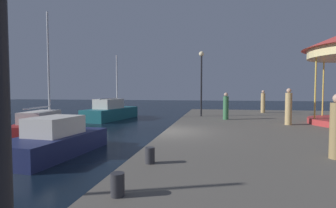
{
  "coord_description": "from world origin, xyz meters",
  "views": [
    {
      "loc": [
        2.22,
        -11.16,
        2.59
      ],
      "look_at": [
        -0.77,
        5.12,
        1.75
      ],
      "focal_mm": 27.28,
      "sensor_mm": 36.0,
      "label": 1
    }
  ],
  "objects_px": {
    "lamp_post_mid_promenade": "(201,72)",
    "person_far_corner": "(289,108)",
    "motorboat_navy": "(55,141)",
    "sailboat_red": "(45,124)",
    "bollard_south": "(150,155)",
    "bollard_north": "(118,185)",
    "sailboat_teal": "(111,112)",
    "person_mid_promenade": "(263,102)",
    "person_by_the_water": "(226,107)"
  },
  "relations": [
    {
      "from": "motorboat_navy",
      "to": "person_mid_promenade",
      "type": "relative_size",
      "value": 2.63
    },
    {
      "from": "sailboat_teal",
      "to": "person_by_the_water",
      "type": "height_order",
      "value": "sailboat_teal"
    },
    {
      "from": "bollard_south",
      "to": "person_mid_promenade",
      "type": "distance_m",
      "value": 17.02
    },
    {
      "from": "sailboat_red",
      "to": "motorboat_navy",
      "type": "bearing_deg",
      "value": -50.78
    },
    {
      "from": "bollard_south",
      "to": "person_by_the_water",
      "type": "relative_size",
      "value": 0.24
    },
    {
      "from": "motorboat_navy",
      "to": "bollard_south",
      "type": "distance_m",
      "value": 5.82
    },
    {
      "from": "lamp_post_mid_promenade",
      "to": "bollard_south",
      "type": "bearing_deg",
      "value": -92.95
    },
    {
      "from": "lamp_post_mid_promenade",
      "to": "motorboat_navy",
      "type": "bearing_deg",
      "value": -121.37
    },
    {
      "from": "motorboat_navy",
      "to": "bollard_south",
      "type": "xyz_separation_m",
      "value": [
        4.82,
        -3.22,
        0.42
      ]
    },
    {
      "from": "bollard_north",
      "to": "motorboat_navy",
      "type": "bearing_deg",
      "value": 132.32
    },
    {
      "from": "lamp_post_mid_promenade",
      "to": "person_mid_promenade",
      "type": "distance_m",
      "value": 6.65
    },
    {
      "from": "motorboat_navy",
      "to": "bollard_south",
      "type": "bearing_deg",
      "value": -33.74
    },
    {
      "from": "motorboat_navy",
      "to": "person_far_corner",
      "type": "relative_size",
      "value": 2.52
    },
    {
      "from": "bollard_south",
      "to": "bollard_north",
      "type": "height_order",
      "value": "same"
    },
    {
      "from": "motorboat_navy",
      "to": "person_mid_promenade",
      "type": "distance_m",
      "value": 16.54
    },
    {
      "from": "lamp_post_mid_promenade",
      "to": "person_far_corner",
      "type": "distance_m",
      "value": 6.51
    },
    {
      "from": "sailboat_teal",
      "to": "bollard_south",
      "type": "distance_m",
      "value": 17.67
    },
    {
      "from": "bollard_north",
      "to": "person_far_corner",
      "type": "bearing_deg",
      "value": 62.16
    },
    {
      "from": "person_mid_promenade",
      "to": "motorboat_navy",
      "type": "bearing_deg",
      "value": -128.78
    },
    {
      "from": "bollard_north",
      "to": "person_mid_promenade",
      "type": "height_order",
      "value": "person_mid_promenade"
    },
    {
      "from": "motorboat_navy",
      "to": "lamp_post_mid_promenade",
      "type": "xyz_separation_m",
      "value": [
        5.45,
        8.94,
        3.33
      ]
    },
    {
      "from": "bollard_north",
      "to": "sailboat_teal",
      "type": "bearing_deg",
      "value": 113.36
    },
    {
      "from": "sailboat_red",
      "to": "person_by_the_water",
      "type": "xyz_separation_m",
      "value": [
        11.1,
        2.22,
        1.04
      ]
    },
    {
      "from": "person_mid_promenade",
      "to": "bollard_north",
      "type": "bearing_deg",
      "value": -107.07
    },
    {
      "from": "person_by_the_water",
      "to": "bollard_north",
      "type": "bearing_deg",
      "value": -100.61
    },
    {
      "from": "sailboat_red",
      "to": "bollard_south",
      "type": "xyz_separation_m",
      "value": [
        8.84,
        -8.14,
        0.45
      ]
    },
    {
      "from": "sailboat_red",
      "to": "bollard_north",
      "type": "height_order",
      "value": "sailboat_red"
    },
    {
      "from": "motorboat_navy",
      "to": "sailboat_red",
      "type": "distance_m",
      "value": 6.34
    },
    {
      "from": "motorboat_navy",
      "to": "sailboat_red",
      "type": "bearing_deg",
      "value": 129.22
    },
    {
      "from": "lamp_post_mid_promenade",
      "to": "bollard_south",
      "type": "height_order",
      "value": "lamp_post_mid_promenade"
    },
    {
      "from": "person_far_corner",
      "to": "person_mid_promenade",
      "type": "relative_size",
      "value": 1.04
    },
    {
      "from": "sailboat_red",
      "to": "person_mid_promenade",
      "type": "bearing_deg",
      "value": 28.98
    },
    {
      "from": "sailboat_teal",
      "to": "motorboat_navy",
      "type": "bearing_deg",
      "value": -76.87
    },
    {
      "from": "motorboat_navy",
      "to": "sailboat_red",
      "type": "xyz_separation_m",
      "value": [
        -4.01,
        4.92,
        -0.03
      ]
    },
    {
      "from": "person_far_corner",
      "to": "person_by_the_water",
      "type": "relative_size",
      "value": 1.14
    },
    {
      "from": "sailboat_teal",
      "to": "bollard_north",
      "type": "xyz_separation_m",
      "value": [
        7.72,
        -17.88,
        0.28
      ]
    },
    {
      "from": "person_mid_promenade",
      "to": "person_by_the_water",
      "type": "relative_size",
      "value": 1.1
    },
    {
      "from": "lamp_post_mid_promenade",
      "to": "person_mid_promenade",
      "type": "height_order",
      "value": "lamp_post_mid_promenade"
    },
    {
      "from": "person_far_corner",
      "to": "person_by_the_water",
      "type": "distance_m",
      "value": 3.75
    },
    {
      "from": "lamp_post_mid_promenade",
      "to": "person_by_the_water",
      "type": "xyz_separation_m",
      "value": [
        1.64,
        -1.8,
        -2.32
      ]
    },
    {
      "from": "person_by_the_water",
      "to": "person_far_corner",
      "type": "bearing_deg",
      "value": -32.31
    },
    {
      "from": "bollard_south",
      "to": "sailboat_red",
      "type": "bearing_deg",
      "value": 137.36
    },
    {
      "from": "sailboat_teal",
      "to": "bollard_south",
      "type": "bearing_deg",
      "value": -63.9
    },
    {
      "from": "lamp_post_mid_promenade",
      "to": "person_by_the_water",
      "type": "bearing_deg",
      "value": -47.68
    },
    {
      "from": "motorboat_navy",
      "to": "sailboat_red",
      "type": "height_order",
      "value": "sailboat_red"
    },
    {
      "from": "motorboat_navy",
      "to": "person_far_corner",
      "type": "height_order",
      "value": "person_far_corner"
    },
    {
      "from": "bollard_south",
      "to": "bollard_north",
      "type": "relative_size",
      "value": 1.0
    },
    {
      "from": "bollard_south",
      "to": "sailboat_teal",
      "type": "bearing_deg",
      "value": 116.1
    },
    {
      "from": "sailboat_teal",
      "to": "person_far_corner",
      "type": "distance_m",
      "value": 15.22
    },
    {
      "from": "lamp_post_mid_promenade",
      "to": "person_far_corner",
      "type": "bearing_deg",
      "value": -38.36
    }
  ]
}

